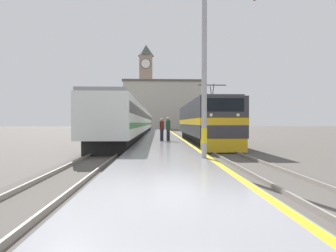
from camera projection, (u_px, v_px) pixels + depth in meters
The scene contains 11 objects.
ground_plane at pixel (160, 136), 35.45m from camera, with size 200.00×200.00×0.00m, color #514C47.
platform at pixel (161, 137), 30.46m from camera, with size 3.83×140.00×0.43m.
rail_track_near at pixel (191, 138), 30.59m from camera, with size 2.83×140.00×0.16m.
rail_track_far at pixel (133, 138), 30.33m from camera, with size 2.83×140.00×0.16m.
locomotive_train at pixel (203, 123), 22.46m from camera, with size 2.92×14.46×4.59m.
passenger_train at pixel (137, 122), 37.38m from camera, with size 2.92×48.20×3.68m.
catenary_mast at pixel (207, 62), 10.51m from camera, with size 2.34×0.23×7.59m.
person_on_platform at pixel (168, 128), 20.32m from camera, with size 0.34×0.34×1.84m.
second_waiting_passenger at pixel (162, 129), 20.36m from camera, with size 0.34×0.34×1.75m.
clock_tower at pixel (146, 84), 84.98m from camera, with size 5.12×5.12×27.15m.
station_building at pixel (162, 105), 74.04m from camera, with size 21.51×9.30×13.44m.
Camera 1 is at (-0.31, -5.45, 1.85)m, focal length 28.00 mm.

